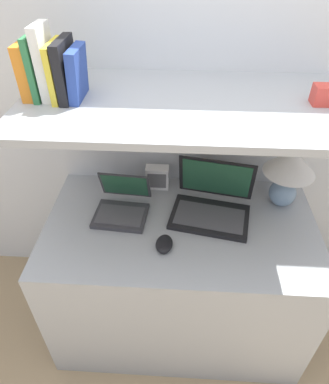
% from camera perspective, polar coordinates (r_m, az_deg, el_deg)
% --- Properties ---
extents(ground_plane, '(12.00, 12.00, 0.00)m').
position_cam_1_polar(ground_plane, '(2.02, 1.74, -28.47)').
color(ground_plane, '#9E8460').
extents(wall_back, '(6.00, 0.05, 2.40)m').
position_cam_1_polar(wall_back, '(1.67, 3.55, 15.56)').
color(wall_back, silver).
rests_on(wall_back, ground_plane).
extents(desk, '(1.24, 0.70, 0.77)m').
position_cam_1_polar(desk, '(1.86, 2.38, -13.87)').
color(desk, '#999EA3').
rests_on(desk, ground_plane).
extents(back_riser, '(1.24, 0.04, 1.31)m').
position_cam_1_polar(back_riser, '(1.92, 2.89, -0.12)').
color(back_riser, silver).
rests_on(back_riser, ground_plane).
extents(shelf, '(1.24, 0.63, 0.03)m').
position_cam_1_polar(shelf, '(1.31, 3.58, 14.40)').
color(shelf, '#999EA3').
rests_on(shelf, back_riser).
extents(table_lamp, '(0.23, 0.23, 0.30)m').
position_cam_1_polar(table_lamp, '(1.65, 20.03, 3.46)').
color(table_lamp, '#7593B2').
rests_on(table_lamp, desk).
extents(laptop_large, '(0.40, 0.35, 0.24)m').
position_cam_1_polar(laptop_large, '(1.61, 7.88, -1.97)').
color(laptop_large, black).
rests_on(laptop_large, desk).
extents(laptop_small, '(0.26, 0.26, 0.18)m').
position_cam_1_polar(laptop_small, '(1.62, -7.09, -2.36)').
color(laptop_small, '#333338').
rests_on(laptop_small, desk).
extents(computer_mouse, '(0.08, 0.11, 0.04)m').
position_cam_1_polar(computer_mouse, '(1.46, -0.05, -8.66)').
color(computer_mouse, black).
rests_on(computer_mouse, desk).
extents(router_box, '(0.12, 0.06, 0.12)m').
position_cam_1_polar(router_box, '(1.74, -1.21, 2.47)').
color(router_box, white).
rests_on(router_box, desk).
extents(book_orange, '(0.04, 0.12, 0.19)m').
position_cam_1_polar(book_orange, '(1.39, -21.82, 18.21)').
color(book_orange, orange).
rests_on(book_orange, shelf).
extents(book_green, '(0.02, 0.14, 0.22)m').
position_cam_1_polar(book_green, '(1.37, -20.55, 18.89)').
color(book_green, '#2D7042').
rests_on(book_green, shelf).
extents(book_white, '(0.03, 0.13, 0.26)m').
position_cam_1_polar(book_white, '(1.35, -19.30, 19.66)').
color(book_white, silver).
rests_on(book_white, shelf).
extents(book_yellow, '(0.02, 0.17, 0.20)m').
position_cam_1_polar(book_yellow, '(1.35, -17.51, 18.67)').
color(book_yellow, gold).
rests_on(book_yellow, shelf).
extents(book_black, '(0.03, 0.18, 0.21)m').
position_cam_1_polar(book_black, '(1.34, -16.15, 18.96)').
color(book_black, black).
rests_on(book_black, shelf).
extents(book_blue, '(0.05, 0.16, 0.18)m').
position_cam_1_polar(book_blue, '(1.33, -14.34, 18.54)').
color(book_blue, '#284293').
rests_on(book_blue, shelf).
extents(shelf_gadget, '(0.08, 0.06, 0.07)m').
position_cam_1_polar(shelf_gadget, '(1.39, 25.06, 14.45)').
color(shelf_gadget, '#CC3D33').
rests_on(shelf_gadget, shelf).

